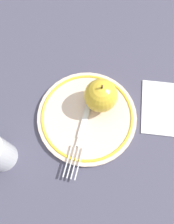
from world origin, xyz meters
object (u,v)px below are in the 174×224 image
object	(u,v)px
napkin_folded	(172,108)
plate	(87,116)
fork	(82,131)
apple_red_whole	(101,96)

from	to	relation	value
napkin_folded	plate	bearing A→B (deg)	-148.08
plate	fork	bearing A→B (deg)	-81.44
plate	napkin_folded	distance (m)	0.19
apple_red_whole	fork	xyz separation A→B (m)	(-0.01, -0.08, -0.03)
fork	napkin_folded	size ratio (longest dim) A/B	1.39
apple_red_whole	napkin_folded	size ratio (longest dim) A/B	0.58
fork	plate	bearing A→B (deg)	176.75
plate	apple_red_whole	size ratio (longest dim) A/B	2.76
plate	napkin_folded	world-z (taller)	plate
plate	apple_red_whole	distance (m)	0.06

